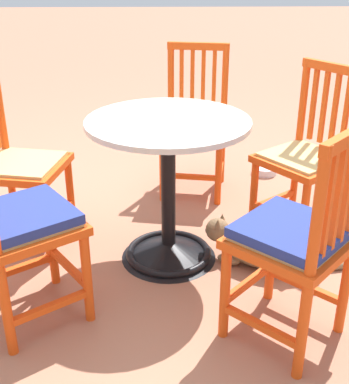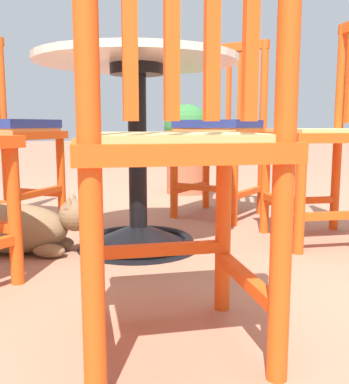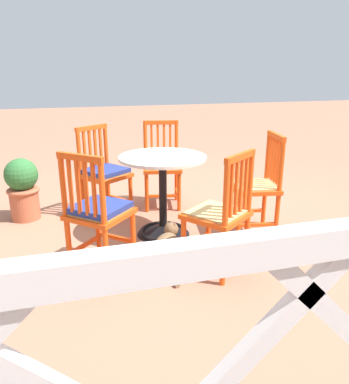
{
  "view_description": "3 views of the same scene",
  "coord_description": "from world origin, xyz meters",
  "px_view_note": "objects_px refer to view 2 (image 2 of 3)",
  "views": [
    {
      "loc": [
        2.37,
        0.08,
        1.44
      ],
      "look_at": [
        -0.01,
        0.14,
        0.32
      ],
      "focal_mm": 48.79,
      "sensor_mm": 36.0,
      "label": 1
    },
    {
      "loc": [
        -1.57,
        0.62,
        0.48
      ],
      "look_at": [
        0.09,
        -0.04,
        0.21
      ],
      "focal_mm": 42.29,
      "sensor_mm": 36.0,
      "label": 2
    },
    {
      "loc": [
        0.86,
        3.21,
        1.46
      ],
      "look_at": [
        -0.0,
        0.15,
        0.41
      ],
      "focal_mm": 35.53,
      "sensor_mm": 36.0,
      "label": 3
    }
  ],
  "objects_px": {
    "cafe_table": "(138,176)",
    "tabby_cat": "(20,229)",
    "orange_chair_tucked_in": "(221,131)",
    "terracotta_planter": "(187,147)",
    "orange_chair_at_corner": "(3,132)",
    "orange_chair_near_fence": "(329,136)",
    "orange_chair_facing_out": "(174,148)"
  },
  "relations": [
    {
      "from": "cafe_table",
      "to": "tabby_cat",
      "type": "xyz_separation_m",
      "value": [
        0.08,
        0.44,
        -0.19
      ]
    },
    {
      "from": "cafe_table",
      "to": "orange_chair_tucked_in",
      "type": "xyz_separation_m",
      "value": [
        0.45,
        -0.6,
        0.16
      ]
    },
    {
      "from": "orange_chair_tucked_in",
      "to": "terracotta_planter",
      "type": "distance_m",
      "value": 0.81
    },
    {
      "from": "orange_chair_at_corner",
      "to": "terracotta_planter",
      "type": "height_order",
      "value": "orange_chair_at_corner"
    },
    {
      "from": "orange_chair_near_fence",
      "to": "terracotta_planter",
      "type": "xyz_separation_m",
      "value": [
        1.42,
        0.02,
        -0.11
      ]
    },
    {
      "from": "orange_chair_tucked_in",
      "to": "tabby_cat",
      "type": "relative_size",
      "value": 1.25
    },
    {
      "from": "cafe_table",
      "to": "terracotta_planter",
      "type": "height_order",
      "value": "cafe_table"
    },
    {
      "from": "orange_chair_at_corner",
      "to": "orange_chair_facing_out",
      "type": "bearing_deg",
      "value": -168.4
    },
    {
      "from": "tabby_cat",
      "to": "orange_chair_tucked_in",
      "type": "bearing_deg",
      "value": -70.14
    },
    {
      "from": "orange_chair_near_fence",
      "to": "tabby_cat",
      "type": "bearing_deg",
      "value": 77.83
    },
    {
      "from": "orange_chair_tucked_in",
      "to": "orange_chair_at_corner",
      "type": "xyz_separation_m",
      "value": [
        0.15,
        1.06,
        0.0
      ]
    },
    {
      "from": "orange_chair_facing_out",
      "to": "terracotta_planter",
      "type": "relative_size",
      "value": 1.47
    },
    {
      "from": "orange_chair_near_fence",
      "to": "orange_chair_at_corner",
      "type": "distance_m",
      "value": 1.46
    },
    {
      "from": "terracotta_planter",
      "to": "tabby_cat",
      "type": "bearing_deg",
      "value": 134.61
    },
    {
      "from": "terracotta_planter",
      "to": "orange_chair_at_corner",
      "type": "bearing_deg",
      "value": 117.86
    },
    {
      "from": "orange_chair_facing_out",
      "to": "tabby_cat",
      "type": "xyz_separation_m",
      "value": [
        0.91,
        0.26,
        -0.34
      ]
    },
    {
      "from": "cafe_table",
      "to": "orange_chair_tucked_in",
      "type": "relative_size",
      "value": 0.83
    },
    {
      "from": "cafe_table",
      "to": "orange_chair_at_corner",
      "type": "bearing_deg",
      "value": 37.83
    },
    {
      "from": "orange_chair_near_fence",
      "to": "orange_chair_at_corner",
      "type": "xyz_separation_m",
      "value": [
        0.78,
        1.23,
        0.01
      ]
    },
    {
      "from": "cafe_table",
      "to": "terracotta_planter",
      "type": "xyz_separation_m",
      "value": [
        1.24,
        -0.74,
        0.04
      ]
    },
    {
      "from": "orange_chair_tucked_in",
      "to": "terracotta_planter",
      "type": "xyz_separation_m",
      "value": [
        0.79,
        -0.14,
        -0.12
      ]
    },
    {
      "from": "orange_chair_near_fence",
      "to": "orange_chair_tucked_in",
      "type": "distance_m",
      "value": 0.65
    },
    {
      "from": "terracotta_planter",
      "to": "orange_chair_near_fence",
      "type": "bearing_deg",
      "value": -179.16
    },
    {
      "from": "orange_chair_facing_out",
      "to": "terracotta_planter",
      "type": "xyz_separation_m",
      "value": [
        2.07,
        -0.91,
        -0.11
      ]
    },
    {
      "from": "cafe_table",
      "to": "tabby_cat",
      "type": "height_order",
      "value": "cafe_table"
    },
    {
      "from": "cafe_table",
      "to": "orange_chair_tucked_in",
      "type": "height_order",
      "value": "orange_chair_tucked_in"
    },
    {
      "from": "orange_chair_at_corner",
      "to": "terracotta_planter",
      "type": "relative_size",
      "value": 1.47
    },
    {
      "from": "orange_chair_at_corner",
      "to": "orange_chair_tucked_in",
      "type": "bearing_deg",
      "value": -97.99
    },
    {
      "from": "orange_chair_near_fence",
      "to": "tabby_cat",
      "type": "distance_m",
      "value": 1.27
    },
    {
      "from": "cafe_table",
      "to": "terracotta_planter",
      "type": "relative_size",
      "value": 1.23
    },
    {
      "from": "cafe_table",
      "to": "terracotta_planter",
      "type": "bearing_deg",
      "value": -30.73
    },
    {
      "from": "orange_chair_at_corner",
      "to": "tabby_cat",
      "type": "bearing_deg",
      "value": -176.71
    }
  ]
}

